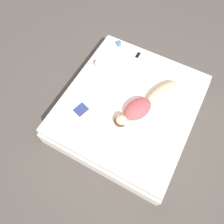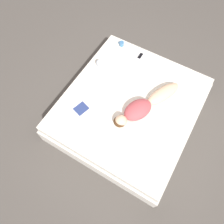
{
  "view_description": "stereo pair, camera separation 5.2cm",
  "coord_description": "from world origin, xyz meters",
  "px_view_note": "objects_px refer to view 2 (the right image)",
  "views": [
    {
      "loc": [
        -0.55,
        1.58,
        3.33
      ],
      "look_at": [
        0.14,
        0.31,
        0.53
      ],
      "focal_mm": 35.0,
      "sensor_mm": 36.0,
      "label": 1
    },
    {
      "loc": [
        -0.59,
        1.55,
        3.33
      ],
      "look_at": [
        0.14,
        0.31,
        0.53
      ],
      "focal_mm": 35.0,
      "sensor_mm": 36.0,
      "label": 2
    }
  ],
  "objects_px": {
    "person": "(145,105)",
    "cell_phone": "(140,56)",
    "coffee_mug": "(122,44)",
    "open_magazine": "(87,114)"
  },
  "relations": [
    {
      "from": "person",
      "to": "cell_phone",
      "type": "bearing_deg",
      "value": -35.72
    },
    {
      "from": "coffee_mug",
      "to": "person",
      "type": "bearing_deg",
      "value": 134.49
    },
    {
      "from": "open_magazine",
      "to": "coffee_mug",
      "type": "distance_m",
      "value": 1.45
    },
    {
      "from": "coffee_mug",
      "to": "cell_phone",
      "type": "xyz_separation_m",
      "value": [
        -0.39,
        0.05,
        -0.04
      ]
    },
    {
      "from": "open_magazine",
      "to": "person",
      "type": "bearing_deg",
      "value": -126.65
    },
    {
      "from": "person",
      "to": "open_magazine",
      "type": "distance_m",
      "value": 0.85
    },
    {
      "from": "person",
      "to": "cell_phone",
      "type": "distance_m",
      "value": 1.01
    },
    {
      "from": "person",
      "to": "coffee_mug",
      "type": "xyz_separation_m",
      "value": [
        0.9,
        -0.91,
        -0.04
      ]
    },
    {
      "from": "person",
      "to": "open_magazine",
      "type": "relative_size",
      "value": 2.05
    },
    {
      "from": "open_magazine",
      "to": "coffee_mug",
      "type": "xyz_separation_m",
      "value": [
        0.22,
        -1.43,
        0.04
      ]
    }
  ]
}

